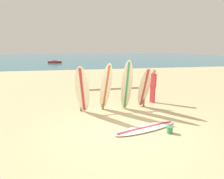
{
  "coord_description": "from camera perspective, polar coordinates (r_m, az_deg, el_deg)",
  "views": [
    {
      "loc": [
        -1.48,
        -5.19,
        2.57
      ],
      "look_at": [
        0.13,
        2.37,
        0.81
      ],
      "focal_mm": 28.37,
      "sensor_mm": 36.0,
      "label": 1
    }
  ],
  "objects": [
    {
      "name": "surfboard_rack",
      "position": [
        7.68,
        0.47,
        -1.59
      ],
      "size": [
        2.92,
        0.09,
        1.05
      ],
      "color": "olive",
      "rests_on": "ground"
    },
    {
      "name": "surfboard_lying_on_sand",
      "position": [
        6.07,
        10.83,
        -12.11
      ],
      "size": [
        2.41,
        1.09,
        0.08
      ],
      "color": "white",
      "rests_on": "ground"
    },
    {
      "name": "beachgoer_standing",
      "position": [
        8.82,
        13.08,
        1.6
      ],
      "size": [
        0.29,
        0.31,
        1.64
      ],
      "color": "#D8333F",
      "rests_on": "ground"
    },
    {
      "name": "ground_plane",
      "position": [
        5.98,
        3.59,
        -12.66
      ],
      "size": [
        120.0,
        120.0,
        0.0
      ],
      "primitive_type": "plane",
      "color": "#CCB784"
    },
    {
      "name": "sand_bucket",
      "position": [
        5.96,
        18.05,
        -12.27
      ],
      "size": [
        0.19,
        0.19,
        0.21
      ],
      "primitive_type": "cylinder",
      "color": "#388C59",
      "rests_on": "ground"
    },
    {
      "name": "surfboard_leaning_center",
      "position": [
        7.74,
        10.29,
        0.43
      ],
      "size": [
        0.52,
        0.96,
        1.87
      ],
      "color": "beige",
      "rests_on": "ground"
    },
    {
      "name": "surfboard_leaning_left",
      "position": [
        7.21,
        -2.0,
        0.58
      ],
      "size": [
        0.62,
        1.0,
        2.08
      ],
      "color": "white",
      "rests_on": "ground"
    },
    {
      "name": "small_boat_offshore",
      "position": [
        36.25,
        -17.96,
        8.54
      ],
      "size": [
        2.53,
        1.08,
        0.71
      ],
      "color": "#B22D28",
      "rests_on": "ocean_water"
    },
    {
      "name": "surfboard_leaning_center_left",
      "position": [
        7.32,
        4.72,
        1.17
      ],
      "size": [
        0.48,
        0.72,
        2.19
      ],
      "color": "beige",
      "rests_on": "ground"
    },
    {
      "name": "surfboard_leaning_far_left",
      "position": [
        6.99,
        -9.53,
        -0.31
      ],
      "size": [
        0.7,
        0.94,
        2.0
      ],
      "color": "white",
      "rests_on": "ground"
    },
    {
      "name": "ocean_water",
      "position": [
        63.26,
        -10.86,
        10.26
      ],
      "size": [
        120.0,
        80.0,
        0.01
      ],
      "primitive_type": "cube",
      "color": "teal",
      "rests_on": "ground"
    }
  ]
}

